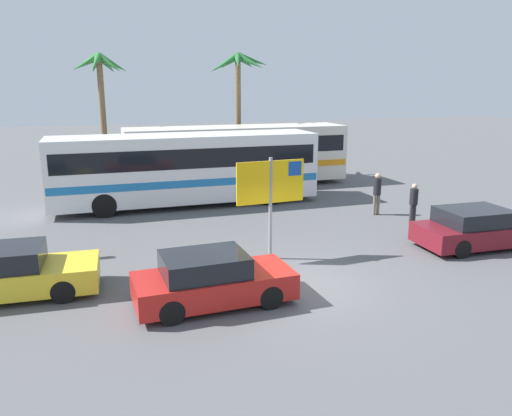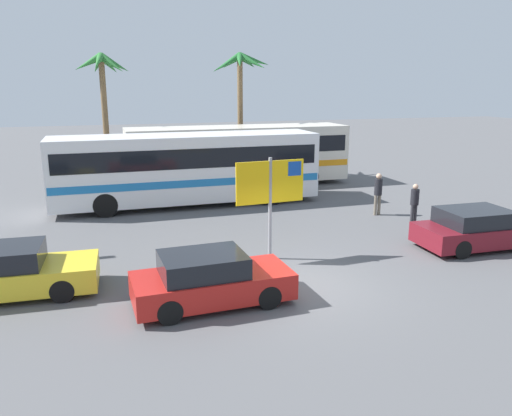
{
  "view_description": "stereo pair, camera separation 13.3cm",
  "coord_description": "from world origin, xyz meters",
  "px_view_note": "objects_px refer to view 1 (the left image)",
  "views": [
    {
      "loc": [
        -5.06,
        -11.68,
        5.32
      ],
      "look_at": [
        -0.0,
        3.76,
        1.3
      ],
      "focal_mm": 35.05,
      "sensor_mm": 36.0,
      "label": 1
    },
    {
      "loc": [
        -4.93,
        -11.72,
        5.32
      ],
      "look_at": [
        -0.0,
        3.76,
        1.3
      ],
      "focal_mm": 35.05,
      "sensor_mm": 36.0,
      "label": 2
    }
  ],
  "objects_px": {
    "bus_front_coach": "(186,166)",
    "bus_rear_coach": "(237,153)",
    "car_maroon": "(477,228)",
    "pedestrian_near_sign": "(414,200)",
    "car_yellow": "(4,273)",
    "car_red": "(211,280)",
    "ferry_sign": "(272,186)",
    "pedestrian_by_bus": "(377,190)"
  },
  "relations": [
    {
      "from": "bus_front_coach",
      "to": "bus_rear_coach",
      "type": "relative_size",
      "value": 1.0
    },
    {
      "from": "car_maroon",
      "to": "pedestrian_near_sign",
      "type": "relative_size",
      "value": 2.67
    },
    {
      "from": "bus_rear_coach",
      "to": "car_yellow",
      "type": "xyz_separation_m",
      "value": [
        -9.7,
        -12.24,
        -1.15
      ]
    },
    {
      "from": "pedestrian_near_sign",
      "to": "car_yellow",
      "type": "bearing_deg",
      "value": -93.11
    },
    {
      "from": "car_yellow",
      "to": "car_red",
      "type": "height_order",
      "value": "same"
    },
    {
      "from": "ferry_sign",
      "to": "pedestrian_near_sign",
      "type": "bearing_deg",
      "value": 13.46
    },
    {
      "from": "car_maroon",
      "to": "car_red",
      "type": "distance_m",
      "value": 9.67
    },
    {
      "from": "car_red",
      "to": "pedestrian_by_bus",
      "type": "distance_m",
      "value": 10.76
    },
    {
      "from": "car_red",
      "to": "pedestrian_by_bus",
      "type": "height_order",
      "value": "pedestrian_by_bus"
    },
    {
      "from": "pedestrian_by_bus",
      "to": "pedestrian_near_sign",
      "type": "relative_size",
      "value": 1.1
    },
    {
      "from": "bus_rear_coach",
      "to": "car_yellow",
      "type": "relative_size",
      "value": 2.59
    },
    {
      "from": "bus_front_coach",
      "to": "car_maroon",
      "type": "distance_m",
      "value": 12.27
    },
    {
      "from": "bus_rear_coach",
      "to": "car_yellow",
      "type": "bearing_deg",
      "value": -128.38
    },
    {
      "from": "ferry_sign",
      "to": "car_red",
      "type": "distance_m",
      "value": 4.09
    },
    {
      "from": "car_yellow",
      "to": "pedestrian_by_bus",
      "type": "distance_m",
      "value": 14.22
    },
    {
      "from": "car_yellow",
      "to": "pedestrian_by_bus",
      "type": "relative_size",
      "value": 2.57
    },
    {
      "from": "car_maroon",
      "to": "pedestrian_near_sign",
      "type": "xyz_separation_m",
      "value": [
        -0.33,
        3.12,
        0.3
      ]
    },
    {
      "from": "car_maroon",
      "to": "pedestrian_by_bus",
      "type": "height_order",
      "value": "pedestrian_by_bus"
    },
    {
      "from": "car_maroon",
      "to": "car_yellow",
      "type": "bearing_deg",
      "value": -179.71
    },
    {
      "from": "car_maroon",
      "to": "pedestrian_by_bus",
      "type": "xyz_separation_m",
      "value": [
        -0.93,
        4.81,
        0.41
      ]
    },
    {
      "from": "ferry_sign",
      "to": "pedestrian_by_bus",
      "type": "relative_size",
      "value": 1.81
    },
    {
      "from": "car_red",
      "to": "pedestrian_near_sign",
      "type": "bearing_deg",
      "value": 25.37
    },
    {
      "from": "car_yellow",
      "to": "pedestrian_by_bus",
      "type": "xyz_separation_m",
      "value": [
        13.52,
        4.4,
        0.41
      ]
    },
    {
      "from": "car_red",
      "to": "pedestrian_by_bus",
      "type": "relative_size",
      "value": 2.24
    },
    {
      "from": "car_yellow",
      "to": "pedestrian_near_sign",
      "type": "relative_size",
      "value": 2.83
    },
    {
      "from": "car_maroon",
      "to": "car_red",
      "type": "height_order",
      "value": "same"
    },
    {
      "from": "car_maroon",
      "to": "pedestrian_by_bus",
      "type": "relative_size",
      "value": 2.42
    },
    {
      "from": "car_yellow",
      "to": "car_red",
      "type": "xyz_separation_m",
      "value": [
        4.93,
        -2.07,
        -0.0
      ]
    },
    {
      "from": "bus_front_coach",
      "to": "ferry_sign",
      "type": "relative_size",
      "value": 3.66
    },
    {
      "from": "bus_front_coach",
      "to": "car_red",
      "type": "relative_size",
      "value": 2.96
    },
    {
      "from": "pedestrian_near_sign",
      "to": "bus_rear_coach",
      "type": "bearing_deg",
      "value": -169.11
    },
    {
      "from": "bus_front_coach",
      "to": "ferry_sign",
      "type": "height_order",
      "value": "ferry_sign"
    },
    {
      "from": "bus_rear_coach",
      "to": "car_red",
      "type": "bearing_deg",
      "value": -108.43
    },
    {
      "from": "ferry_sign",
      "to": "car_red",
      "type": "height_order",
      "value": "ferry_sign"
    },
    {
      "from": "car_maroon",
      "to": "bus_rear_coach",
      "type": "bearing_deg",
      "value": 112.49
    },
    {
      "from": "bus_front_coach",
      "to": "pedestrian_near_sign",
      "type": "distance_m",
      "value": 9.88
    },
    {
      "from": "bus_rear_coach",
      "to": "pedestrian_by_bus",
      "type": "relative_size",
      "value": 6.64
    },
    {
      "from": "car_red",
      "to": "bus_front_coach",
      "type": "bearing_deg",
      "value": 80.67
    },
    {
      "from": "bus_rear_coach",
      "to": "ferry_sign",
      "type": "height_order",
      "value": "ferry_sign"
    },
    {
      "from": "car_yellow",
      "to": "bus_front_coach",
      "type": "bearing_deg",
      "value": 56.87
    },
    {
      "from": "car_yellow",
      "to": "bus_rear_coach",
      "type": "bearing_deg",
      "value": 54.4
    },
    {
      "from": "ferry_sign",
      "to": "car_maroon",
      "type": "height_order",
      "value": "ferry_sign"
    }
  ]
}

